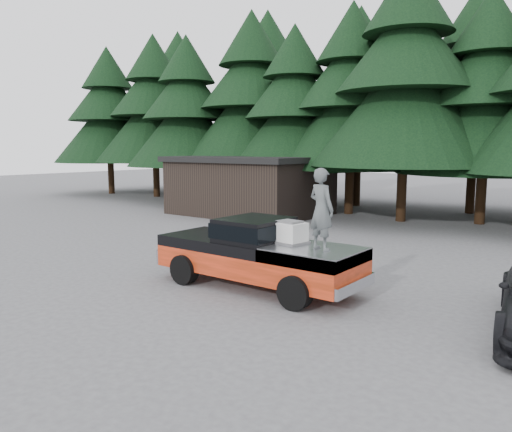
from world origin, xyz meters
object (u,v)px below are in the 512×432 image
Objects in this scene: pickup_truck at (257,264)px; utility_building at (250,185)px; man_on_bed at (321,209)px; air_compressor at (290,233)px.

pickup_truck is 15.31m from utility_building.
pickup_truck is at bearing 12.19° from man_on_bed.
man_on_bed reaches higher than utility_building.
man_on_bed is (1.08, -0.26, 0.74)m from air_compressor.
air_compressor is 15.79m from utility_building.
pickup_truck is 0.71× the size of utility_building.
man_on_bed is at bearing -45.92° from utility_building.
pickup_truck is 7.81× the size of air_compressor.
utility_building is (-10.54, 11.75, 0.07)m from air_compressor.
air_compressor reaches higher than pickup_truck.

